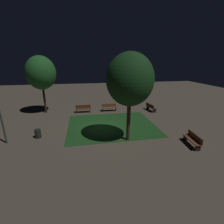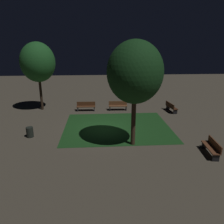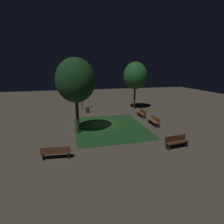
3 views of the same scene
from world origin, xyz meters
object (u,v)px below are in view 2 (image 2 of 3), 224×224
(bench_path_side, at_px, (171,107))
(trash_bin, at_px, (30,132))
(tree_back_left, at_px, (38,62))
(bench_near_trees, at_px, (86,106))
(bench_by_lamp, at_px, (212,147))
(tree_left_canopy, at_px, (135,73))
(bench_corner, at_px, (118,105))

(bench_path_side, distance_m, trash_bin, 12.95)
(bench_path_side, bearing_deg, tree_back_left, -7.10)
(bench_near_trees, xyz_separation_m, trash_bin, (3.65, 6.02, -0.12))
(bench_path_side, bearing_deg, trash_bin, 23.66)
(bench_by_lamp, height_order, tree_left_canopy, tree_left_canopy)
(bench_corner, distance_m, tree_left_canopy, 8.72)
(bench_near_trees, xyz_separation_m, tree_back_left, (4.40, -0.75, 4.14))
(bench_near_trees, height_order, tree_back_left, tree_back_left)
(bench_by_lamp, relative_size, tree_left_canopy, 0.28)
(bench_by_lamp, height_order, bench_path_side, same)
(tree_left_canopy, bearing_deg, tree_back_left, -47.14)
(tree_back_left, height_order, trash_bin, tree_back_left)
(bench_path_side, xyz_separation_m, trash_bin, (11.86, 5.20, -0.12))
(trash_bin, bearing_deg, tree_back_left, -83.64)
(tree_back_left, distance_m, trash_bin, 8.03)
(bench_by_lamp, distance_m, bench_path_side, 8.49)
(bench_corner, height_order, bench_by_lamp, same)
(bench_near_trees, height_order, trash_bin, bench_near_trees)
(bench_path_side, relative_size, trash_bin, 2.53)
(bench_corner, height_order, bench_path_side, same)
(trash_bin, bearing_deg, bench_path_side, -156.34)
(bench_by_lamp, xyz_separation_m, trash_bin, (11.48, -3.28, -0.12))
(tree_back_left, bearing_deg, bench_path_side, 172.90)
(tree_back_left, bearing_deg, trash_bin, 96.36)
(tree_back_left, bearing_deg, bench_by_lamp, 140.60)
(bench_path_side, height_order, tree_left_canopy, tree_left_canopy)
(bench_near_trees, bearing_deg, tree_back_left, -9.63)
(bench_path_side, height_order, trash_bin, bench_path_side)
(bench_near_trees, xyz_separation_m, bench_by_lamp, (-7.84, 9.30, 0.00))
(bench_by_lamp, bearing_deg, bench_path_side, -92.59)
(tree_left_canopy, bearing_deg, bench_corner, -88.12)
(bench_near_trees, distance_m, trash_bin, 7.04)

